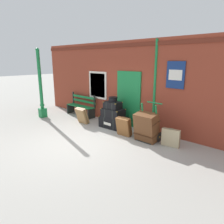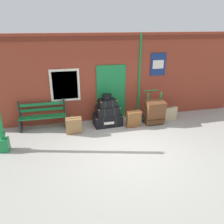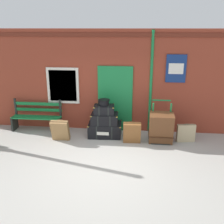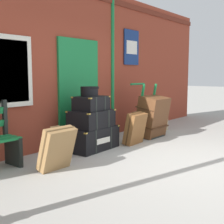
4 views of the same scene
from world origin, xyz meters
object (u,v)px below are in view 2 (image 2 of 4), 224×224
object	(u,v)px
large_brown_trunk	(154,112)
platform_bench	(43,116)
steamer_trunk_base	(108,119)
steamer_trunk_top	(107,103)
suitcase_charcoal	(134,119)
suitcase_umber	(74,126)
porters_trolley	(152,115)
steamer_trunk_middle	(108,110)
suitcase_olive	(170,114)
round_hatbox	(107,96)

from	to	relation	value
large_brown_trunk	platform_bench	bearing A→B (deg)	171.29
steamer_trunk_base	steamer_trunk_top	distance (m)	0.66
steamer_trunk_base	steamer_trunk_top	bearing A→B (deg)	-110.39
large_brown_trunk	steamer_trunk_top	bearing A→B (deg)	170.28
steamer_trunk_base	suitcase_charcoal	bearing A→B (deg)	-27.09
platform_bench	suitcase_charcoal	world-z (taller)	platform_bench
large_brown_trunk	suitcase_umber	distance (m)	2.96
steamer_trunk_base	suitcase_charcoal	world-z (taller)	suitcase_charcoal
large_brown_trunk	suitcase_umber	world-z (taller)	large_brown_trunk
porters_trolley	platform_bench	bearing A→B (deg)	173.76
steamer_trunk_base	suitcase_umber	bearing A→B (deg)	-158.20
steamer_trunk_base	steamer_trunk_middle	size ratio (longest dim) A/B	1.24
steamer_trunk_middle	large_brown_trunk	size ratio (longest dim) A/B	0.89
steamer_trunk_base	suitcase_umber	distance (m)	1.37
platform_bench	large_brown_trunk	distance (m)	4.01
suitcase_charcoal	suitcase_olive	xyz separation A→B (m)	(1.58, 0.27, -0.06)
large_brown_trunk	suitcase_olive	distance (m)	0.79
steamer_trunk_middle	steamer_trunk_top	xyz separation A→B (m)	(-0.01, -0.01, 0.29)
steamer_trunk_top	porters_trolley	size ratio (longest dim) A/B	0.53
steamer_trunk_middle	suitcase_olive	bearing A→B (deg)	-2.96
steamer_trunk_base	large_brown_trunk	size ratio (longest dim) A/B	1.11
steamer_trunk_top	suitcase_charcoal	size ratio (longest dim) A/B	0.97
round_hatbox	large_brown_trunk	bearing A→B (deg)	-10.57
steamer_trunk_base	suitcase_olive	bearing A→B (deg)	-3.80
steamer_trunk_top	porters_trolley	xyz separation A→B (m)	(1.70, -0.12, -0.60)
steamer_trunk_base	porters_trolley	bearing A→B (deg)	-5.45
steamer_trunk_middle	suitcase_charcoal	distance (m)	0.98
steamer_trunk_base	suitcase_umber	xyz separation A→B (m)	(-1.27, -0.51, 0.12)
round_hatbox	steamer_trunk_top	bearing A→B (deg)	-65.76
platform_bench	round_hatbox	distance (m)	2.36
large_brown_trunk	suitcase_charcoal	bearing A→B (deg)	-173.03
suitcase_charcoal	suitcase_olive	bearing A→B (deg)	9.89
steamer_trunk_base	platform_bench	bearing A→B (deg)	173.18
porters_trolley	suitcase_charcoal	world-z (taller)	porters_trolley
steamer_trunk_middle	large_brown_trunk	bearing A→B (deg)	-10.04
large_brown_trunk	round_hatbox	bearing A→B (deg)	169.43
steamer_trunk_top	round_hatbox	distance (m)	0.23
steamer_trunk_top	suitcase_charcoal	bearing A→B (deg)	-24.35
round_hatbox	suitcase_umber	size ratio (longest dim) A/B	0.52
large_brown_trunk	suitcase_olive	xyz separation A→B (m)	(0.74, 0.17, -0.21)
steamer_trunk_base	porters_trolley	xyz separation A→B (m)	(1.68, -0.16, 0.06)
steamer_trunk_top	round_hatbox	bearing A→B (deg)	114.24
round_hatbox	large_brown_trunk	world-z (taller)	round_hatbox
large_brown_trunk	suitcase_olive	world-z (taller)	large_brown_trunk
steamer_trunk_middle	suitcase_umber	xyz separation A→B (m)	(-1.26, -0.47, -0.25)
platform_bench	suitcase_umber	bearing A→B (deg)	-37.66
platform_bench	suitcase_charcoal	distance (m)	3.21
steamer_trunk_base	round_hatbox	distance (m)	0.89
platform_bench	round_hatbox	xyz separation A→B (m)	(2.25, -0.29, 0.66)
porters_trolley	large_brown_trunk	distance (m)	0.26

